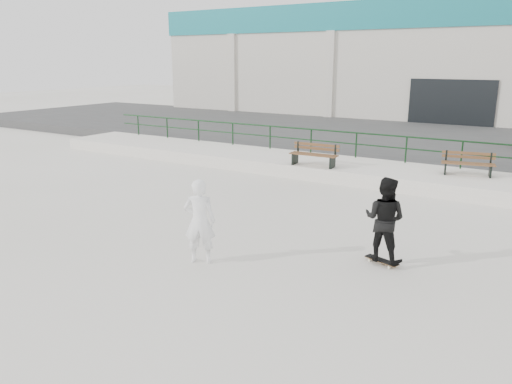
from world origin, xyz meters
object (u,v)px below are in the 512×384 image
Objects in this scene: skateboard at (382,261)px; standing_skater at (385,219)px; bench_left at (314,155)px; seated_skater at (200,221)px; bench_right at (468,164)px.

standing_skater reaches higher than skateboard.
bench_left is 0.98× the size of standing_skater.
bench_left is at bearing -106.91° from seated_skater.
seated_skater is at bearing -123.03° from bench_right.
skateboard is at bearing -104.72° from bench_right.
seated_skater is (-3.44, -1.99, -0.08)m from standing_skater.
standing_skater reaches higher than bench_left.
bench_left is 8.15m from skateboard.
standing_skater is (4.76, -6.56, 0.11)m from bench_left.
skateboard is (4.76, -6.56, -0.84)m from bench_left.
standing_skater is (0.00, 0.00, 0.95)m from skateboard.
bench_left is 0.97× the size of seated_skater.
standing_skater is (-0.38, -7.92, 0.13)m from bench_right.
bench_right is at bearing 12.54° from bench_left.
seated_skater is (-3.44, -1.99, 0.87)m from skateboard.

